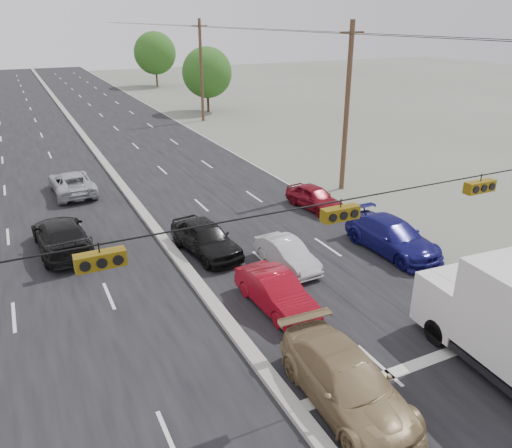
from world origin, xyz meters
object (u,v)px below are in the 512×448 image
object	(u,v)px
tree_right_mid	(207,73)
tan_sedan	(347,382)
red_sedan	(276,292)
queue_car_a	(206,238)
queue_car_d	(392,237)
oncoming_near	(61,236)
utility_pole_right_c	(201,70)
tree_right_far	(155,53)
queue_car_b	(287,254)
oncoming_far	(72,183)
utility_pole_right_b	(347,107)
queue_car_e	(314,198)

from	to	relation	value
tree_right_mid	tan_sedan	bearing A→B (deg)	-106.44
tan_sedan	tree_right_mid	bearing A→B (deg)	76.08
red_sedan	queue_car_a	size ratio (longest dim) A/B	0.90
queue_car_d	oncoming_near	bearing A→B (deg)	151.64
utility_pole_right_c	tree_right_far	xyz separation A→B (m)	(3.50, 30.00, -0.15)
queue_car_b	oncoming_near	size ratio (longest dim) A/B	0.69
red_sedan	tree_right_mid	bearing A→B (deg)	68.82
tan_sedan	oncoming_far	distance (m)	22.76
utility_pole_right_b	queue_car_d	size ratio (longest dim) A/B	1.92
tree_right_mid	red_sedan	distance (m)	42.77
utility_pole_right_c	oncoming_near	size ratio (longest dim) A/B	1.87
utility_pole_right_b	tan_sedan	world-z (taller)	utility_pole_right_b
tan_sedan	oncoming_near	world-z (taller)	oncoming_near
tan_sedan	queue_car_b	bearing A→B (deg)	74.42
utility_pole_right_c	utility_pole_right_b	bearing A→B (deg)	-90.00
utility_pole_right_b	oncoming_near	bearing A→B (deg)	-173.61
oncoming_far	tree_right_far	bearing A→B (deg)	-113.44
tree_right_far	queue_car_a	world-z (taller)	tree_right_far
tan_sedan	utility_pole_right_c	bearing A→B (deg)	77.41
tan_sedan	oncoming_far	xyz separation A→B (m)	(-4.43, 22.32, -0.06)
oncoming_far	queue_car_a	bearing A→B (deg)	108.78
tree_right_mid	queue_car_e	distance (m)	33.05
queue_car_d	oncoming_far	distance (m)	19.39
red_sedan	queue_car_d	xyz separation A→B (m)	(7.12, 1.94, 0.09)
utility_pole_right_c	queue_car_e	size ratio (longest dim) A/B	2.58
utility_pole_right_c	oncoming_far	distance (m)	24.59
utility_pole_right_b	tan_sedan	distance (m)	19.85
tree_right_mid	queue_car_d	bearing A→B (deg)	-98.54
queue_car_e	tree_right_far	bearing A→B (deg)	75.23
oncoming_near	red_sedan	bearing A→B (deg)	123.93
tree_right_mid	queue_car_b	xyz separation A→B (m)	(-10.93, -37.90, -3.73)
utility_pole_right_c	queue_car_d	size ratio (longest dim) A/B	1.92
red_sedan	queue_car_e	xyz separation A→B (m)	(6.93, 8.31, -0.01)
tree_right_far	red_sedan	xyz separation A→B (m)	(-13.93, -65.61, -4.29)
queue_car_e	oncoming_far	size ratio (longest dim) A/B	0.78
tree_right_far	oncoming_far	xyz separation A→B (m)	(-18.98, -48.58, -4.26)
tree_right_far	queue_car_a	distance (m)	61.96
tan_sedan	queue_car_a	distance (m)	10.84
queue_car_a	red_sedan	bearing A→B (deg)	-91.01
tree_right_mid	queue_car_d	xyz separation A→B (m)	(-5.81, -38.67, -3.58)
tan_sedan	queue_car_d	xyz separation A→B (m)	(7.74, 7.24, -0.00)
tree_right_mid	red_sedan	world-z (taller)	tree_right_mid
queue_car_d	oncoming_near	size ratio (longest dim) A/B	0.97
tree_right_far	oncoming_far	bearing A→B (deg)	-111.34
tree_right_mid	oncoming_near	size ratio (longest dim) A/B	1.33
queue_car_b	queue_car_e	world-z (taller)	queue_car_e
tree_right_far	queue_car_d	world-z (taller)	tree_right_far
utility_pole_right_b	queue_car_d	xyz separation A→B (m)	(-3.31, -8.67, -4.35)
utility_pole_right_c	red_sedan	bearing A→B (deg)	-106.32
queue_car_e	oncoming_far	bearing A→B (deg)	136.18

